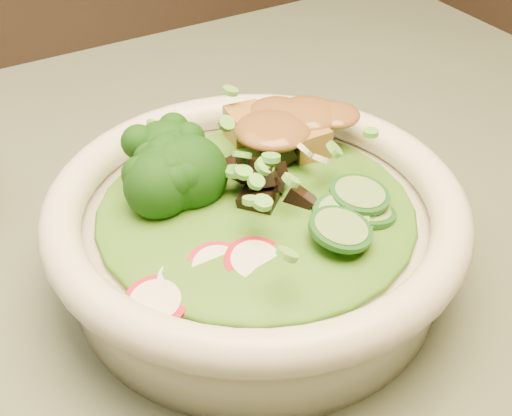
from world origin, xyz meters
TOP-DOWN VIEW (x-y plane):
  - salad_bowl at (0.13, -0.02)m, footprint 0.28×0.28m
  - lettuce_bed at (0.13, -0.02)m, footprint 0.21×0.21m
  - broccoli_florets at (0.09, 0.03)m, footprint 0.10×0.09m
  - radish_slices at (0.08, -0.07)m, footprint 0.12×0.07m
  - cucumber_slices at (0.17, -0.08)m, footprint 0.09×0.09m
  - mushroom_heap at (0.14, -0.01)m, footprint 0.09×0.09m
  - tofu_cubes at (0.18, 0.02)m, footprint 0.11×0.09m
  - peanut_sauce at (0.18, 0.02)m, footprint 0.07×0.06m
  - scallion_garnish at (0.13, -0.02)m, footprint 0.20×0.20m

SIDE VIEW (x-z plane):
  - salad_bowl at x=0.13m, z-range 0.75..0.83m
  - lettuce_bed at x=0.13m, z-range 0.80..0.82m
  - radish_slices at x=0.08m, z-range 0.81..0.83m
  - cucumber_slices at x=0.17m, z-range 0.81..0.84m
  - tofu_cubes at x=0.18m, z-range 0.81..0.84m
  - mushroom_heap at x=0.14m, z-range 0.81..0.85m
  - broccoli_florets at x=0.09m, z-range 0.81..0.85m
  - scallion_garnish at x=0.13m, z-range 0.82..0.85m
  - peanut_sauce at x=0.18m, z-range 0.83..0.85m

